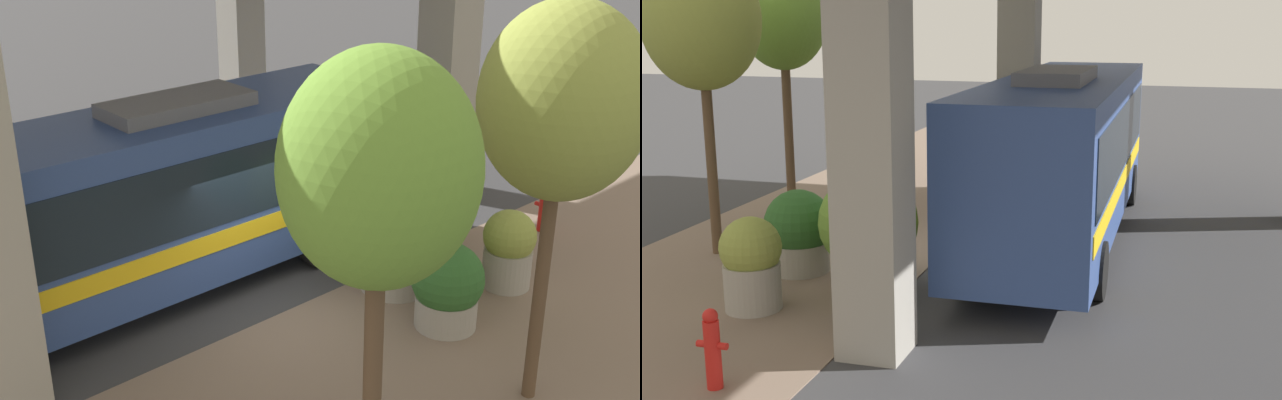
{
  "view_description": "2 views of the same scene",
  "coord_description": "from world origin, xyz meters",
  "views": [
    {
      "loc": [
        -9.69,
        7.84,
        7.33
      ],
      "look_at": [
        -1.03,
        0.1,
        2.52
      ],
      "focal_mm": 45.0,
      "sensor_mm": 36.0,
      "label": 1
    },
    {
      "loc": [
        4.52,
        -14.54,
        4.67
      ],
      "look_at": [
        0.64,
        -0.84,
        1.34
      ],
      "focal_mm": 45.0,
      "sensor_mm": 36.0,
      "label": 2
    }
  ],
  "objects": [
    {
      "name": "ground_plane",
      "position": [
        0.0,
        0.0,
        0.0
      ],
      "size": [
        80.0,
        80.0,
        0.0
      ],
      "primitive_type": "plane",
      "color": "#38383A",
      "rests_on": "ground"
    },
    {
      "name": "sidewalk_strip",
      "position": [
        -3.0,
        0.0,
        0.01
      ],
      "size": [
        6.0,
        40.0,
        0.02
      ],
      "color": "#7A6656",
      "rests_on": "ground"
    },
    {
      "name": "bus",
      "position": [
        2.09,
        1.69,
        1.97
      ],
      "size": [
        2.55,
        10.53,
        3.64
      ],
      "color": "#334C8C",
      "rests_on": "ground"
    },
    {
      "name": "fire_hydrant",
      "position": [
        -1.06,
        -6.37,
        0.55
      ],
      "size": [
        0.42,
        0.2,
        1.09
      ],
      "color": "red",
      "rests_on": "ground"
    },
    {
      "name": "planter_front",
      "position": [
        -0.67,
        -2.11,
        1.01
      ],
      "size": [
        1.73,
        1.73,
        2.02
      ],
      "color": "#9E998E",
      "rests_on": "ground"
    },
    {
      "name": "planter_middle",
      "position": [
        -2.19,
        -1.76,
        0.76
      ],
      "size": [
        1.25,
        1.25,
        1.55
      ],
      "color": "#9E998E",
      "rests_on": "ground"
    },
    {
      "name": "planter_back",
      "position": [
        -2.02,
        -3.73,
        0.79
      ],
      "size": [
        0.98,
        0.98,
        1.54
      ],
      "color": "#9E998E",
      "rests_on": "ground"
    },
    {
      "name": "street_tree_near",
      "position": [
        -4.32,
        -1.16,
        4.53
      ],
      "size": [
        2.21,
        2.21,
        5.89
      ],
      "color": "brown",
      "rests_on": "ground"
    },
    {
      "name": "street_tree_far",
      "position": [
        -4.59,
        2.5,
        4.56
      ],
      "size": [
        2.05,
        2.05,
        5.83
      ],
      "color": "brown",
      "rests_on": "ground"
    }
  ]
}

